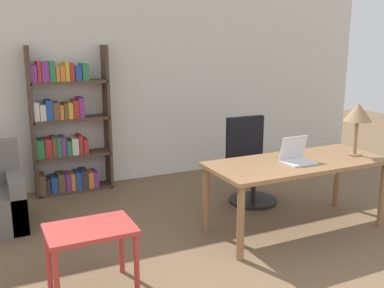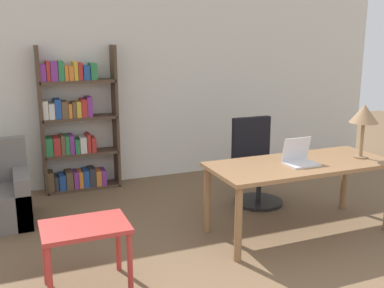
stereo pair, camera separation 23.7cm
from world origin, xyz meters
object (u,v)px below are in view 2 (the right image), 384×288
(side_table_blue, at_px, (85,235))
(laptop, at_px, (299,158))
(bookshelf, at_px, (74,128))
(office_chair, at_px, (256,167))
(desk, at_px, (300,171))
(table_lamp, at_px, (364,115))

(side_table_blue, bearing_deg, laptop, 6.72)
(side_table_blue, height_order, bookshelf, bookshelf)
(office_chair, relative_size, bookshelf, 0.55)
(desk, bearing_deg, laptop, -141.10)
(office_chair, height_order, bookshelf, bookshelf)
(laptop, distance_m, side_table_blue, 2.23)
(office_chair, bearing_deg, table_lamp, -56.89)
(office_chair, bearing_deg, laptop, -95.11)
(table_lamp, relative_size, side_table_blue, 0.84)
(table_lamp, xyz_separation_m, office_chair, (-0.66, 1.02, -0.76))
(table_lamp, bearing_deg, office_chair, 123.11)
(side_table_blue, bearing_deg, desk, 7.54)
(table_lamp, distance_m, office_chair, 1.43)
(desk, height_order, bookshelf, bookshelf)
(table_lamp, bearing_deg, laptop, 177.02)
(bookshelf, bearing_deg, laptop, -50.50)
(desk, xyz_separation_m, table_lamp, (0.70, -0.08, 0.55))
(desk, height_order, side_table_blue, desk)
(laptop, distance_m, table_lamp, 0.85)
(desk, distance_m, side_table_blue, 2.26)
(office_chair, relative_size, side_table_blue, 1.54)
(laptop, xyz_separation_m, side_table_blue, (-2.19, -0.26, -0.34))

